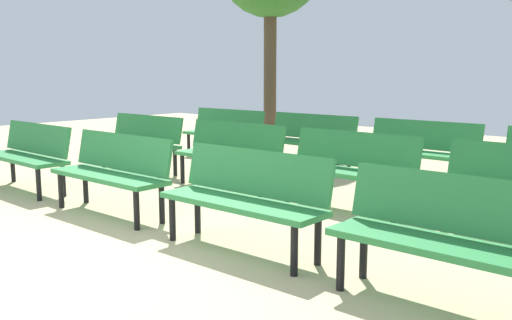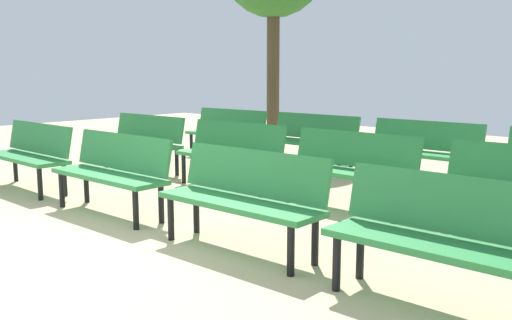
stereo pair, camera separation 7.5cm
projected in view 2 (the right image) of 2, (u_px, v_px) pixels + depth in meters
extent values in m
plane|color=#CCB789|center=(19.00, 270.00, 4.36)|extent=(24.00, 24.00, 0.00)
cube|color=#2D8442|center=(26.00, 158.00, 7.27)|extent=(1.61, 0.46, 0.05)
cube|color=#2D8442|center=(39.00, 138.00, 7.37)|extent=(1.60, 0.14, 0.40)
cylinder|color=black|center=(40.00, 184.00, 6.72)|extent=(0.06, 0.06, 0.40)
cylinder|color=black|center=(15.00, 167.00, 7.89)|extent=(0.06, 0.06, 0.40)
cylinder|color=black|center=(64.00, 180.00, 6.95)|extent=(0.06, 0.06, 0.40)
cube|color=#2D8442|center=(108.00, 176.00, 6.00)|extent=(1.61, 0.46, 0.05)
cube|color=#2D8442|center=(122.00, 152.00, 6.11)|extent=(1.60, 0.14, 0.40)
cylinder|color=black|center=(62.00, 190.00, 6.37)|extent=(0.06, 0.06, 0.40)
cylinder|color=black|center=(136.00, 210.00, 5.46)|extent=(0.06, 0.06, 0.40)
cylinder|color=black|center=(86.00, 186.00, 6.61)|extent=(0.06, 0.06, 0.40)
cylinder|color=black|center=(161.00, 204.00, 5.70)|extent=(0.06, 0.06, 0.40)
cube|color=#2D8442|center=(238.00, 203.00, 4.75)|extent=(1.61, 0.47, 0.05)
cube|color=#2D8442|center=(253.00, 172.00, 4.86)|extent=(1.60, 0.15, 0.40)
cylinder|color=black|center=(171.00, 219.00, 5.12)|extent=(0.06, 0.06, 0.40)
cylinder|color=black|center=(291.00, 250.00, 4.21)|extent=(0.06, 0.06, 0.40)
cylinder|color=black|center=(196.00, 212.00, 5.36)|extent=(0.06, 0.06, 0.40)
cylinder|color=black|center=(315.00, 241.00, 4.45)|extent=(0.06, 0.06, 0.40)
cube|color=#2D8442|center=(443.00, 248.00, 3.55)|extent=(1.60, 0.45, 0.05)
cube|color=#2D8442|center=(457.00, 205.00, 3.66)|extent=(1.60, 0.13, 0.40)
cylinder|color=black|center=(337.00, 263.00, 3.93)|extent=(0.06, 0.06, 0.40)
cylinder|color=black|center=(360.00, 253.00, 4.16)|extent=(0.06, 0.06, 0.40)
cube|color=#2D8442|center=(139.00, 144.00, 8.64)|extent=(1.60, 0.45, 0.05)
cube|color=#2D8442|center=(149.00, 128.00, 8.75)|extent=(1.60, 0.13, 0.40)
cylinder|color=black|center=(106.00, 155.00, 9.01)|extent=(0.06, 0.06, 0.40)
cylinder|color=black|center=(160.00, 165.00, 8.10)|extent=(0.06, 0.06, 0.40)
cylinder|color=black|center=(122.00, 153.00, 9.25)|extent=(0.06, 0.06, 0.40)
cylinder|color=black|center=(177.00, 162.00, 8.33)|extent=(0.06, 0.06, 0.40)
cube|color=#2D8442|center=(228.00, 156.00, 7.39)|extent=(1.61, 0.49, 0.05)
cube|color=#2D8442|center=(238.00, 137.00, 7.51)|extent=(1.60, 0.17, 0.40)
cylinder|color=black|center=(184.00, 169.00, 7.76)|extent=(0.06, 0.06, 0.40)
cylinder|color=black|center=(260.00, 181.00, 6.86)|extent=(0.06, 0.06, 0.40)
cylinder|color=black|center=(200.00, 166.00, 8.00)|extent=(0.06, 0.06, 0.40)
cylinder|color=black|center=(276.00, 178.00, 7.10)|extent=(0.06, 0.06, 0.40)
cube|color=#2D8442|center=(345.00, 173.00, 6.20)|extent=(1.60, 0.45, 0.05)
cube|color=#2D8442|center=(356.00, 149.00, 6.31)|extent=(1.60, 0.14, 0.40)
cylinder|color=black|center=(288.00, 186.00, 6.59)|extent=(0.06, 0.06, 0.40)
cylinder|color=black|center=(394.00, 205.00, 5.65)|extent=(0.06, 0.06, 0.40)
cylinder|color=black|center=(304.00, 182.00, 6.82)|extent=(0.06, 0.06, 0.40)
cylinder|color=black|center=(409.00, 200.00, 5.89)|extent=(0.06, 0.06, 0.40)
cylinder|color=black|center=(442.00, 211.00, 5.39)|extent=(0.06, 0.06, 0.40)
cylinder|color=black|center=(456.00, 206.00, 5.63)|extent=(0.06, 0.06, 0.40)
cube|color=#2D8442|center=(224.00, 134.00, 9.99)|extent=(1.61, 0.48, 0.05)
cube|color=#2D8442|center=(232.00, 120.00, 10.10)|extent=(1.60, 0.17, 0.40)
cylinder|color=black|center=(191.00, 145.00, 10.35)|extent=(0.06, 0.06, 0.40)
cylinder|color=black|center=(247.00, 151.00, 9.46)|extent=(0.06, 0.06, 0.40)
cylinder|color=black|center=(204.00, 143.00, 10.59)|extent=(0.06, 0.06, 0.40)
cylinder|color=black|center=(259.00, 149.00, 9.70)|extent=(0.06, 0.06, 0.40)
cube|color=#2D8442|center=(308.00, 143.00, 8.82)|extent=(1.60, 0.44, 0.05)
cube|color=#2D8442|center=(316.00, 127.00, 8.93)|extent=(1.60, 0.12, 0.40)
cylinder|color=black|center=(269.00, 154.00, 9.20)|extent=(0.06, 0.06, 0.40)
cylinder|color=black|center=(339.00, 163.00, 8.27)|extent=(0.06, 0.06, 0.40)
cylinder|color=black|center=(281.00, 152.00, 9.44)|extent=(0.06, 0.06, 0.40)
cylinder|color=black|center=(351.00, 160.00, 8.51)|extent=(0.06, 0.06, 0.40)
cube|color=#2D8442|center=(419.00, 154.00, 7.61)|extent=(1.60, 0.44, 0.05)
cube|color=#2D8442|center=(427.00, 135.00, 7.71)|extent=(1.60, 0.12, 0.40)
cylinder|color=black|center=(368.00, 166.00, 7.99)|extent=(0.06, 0.06, 0.40)
cylinder|color=black|center=(464.00, 178.00, 7.06)|extent=(0.06, 0.06, 0.40)
cylinder|color=black|center=(379.00, 163.00, 8.22)|extent=(0.06, 0.06, 0.40)
cylinder|color=black|center=(474.00, 175.00, 7.30)|extent=(0.06, 0.06, 0.40)
cylinder|color=black|center=(505.00, 184.00, 6.73)|extent=(0.06, 0.06, 0.40)
cylinder|color=#4C3A28|center=(273.00, 73.00, 11.28)|extent=(0.26, 0.26, 3.05)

